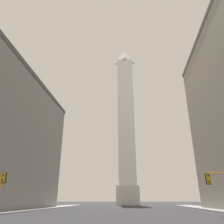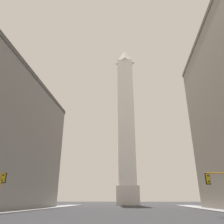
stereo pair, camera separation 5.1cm
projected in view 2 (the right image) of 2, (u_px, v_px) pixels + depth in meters
name	position (u px, v px, depth m)	size (l,w,h in m)	color
obelisk	(126.00, 121.00, 86.04)	(7.84, 7.84, 64.28)	silver
traffic_light_mid_left	(1.00, 186.00, 28.15)	(0.78, 0.50, 5.15)	orange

